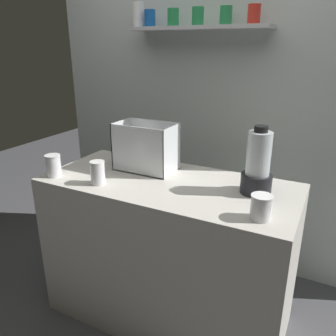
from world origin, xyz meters
TOP-DOWN VIEW (x-y plane):
  - ground_plane at (0.00, 0.00)m, footprint 8.00×8.00m
  - counter at (0.00, 0.00)m, footprint 1.40×0.64m
  - back_wall_unit at (-0.01, 0.77)m, footprint 2.60×0.24m
  - carrot_display_bin at (-0.21, 0.12)m, footprint 0.35×0.21m
  - blender_pitcher at (0.46, 0.07)m, footprint 0.16×0.16m
  - juice_cup_beet_far_left at (-0.62, -0.22)m, footprint 0.09×0.09m
  - juice_cup_pomegranate_left at (-0.32, -0.20)m, footprint 0.08×0.08m
  - juice_cup_beet_middle at (0.55, -0.19)m, footprint 0.09×0.09m

SIDE VIEW (x-z plane):
  - ground_plane at x=0.00m, z-range 0.00..0.00m
  - counter at x=0.00m, z-range 0.00..0.90m
  - juice_cup_beet_middle at x=0.55m, z-range 0.90..1.01m
  - juice_cup_beet_far_left at x=-0.62m, z-range 0.89..1.02m
  - juice_cup_pomegranate_left at x=-0.32m, z-range 0.89..1.02m
  - carrot_display_bin at x=-0.21m, z-range 0.85..1.13m
  - blender_pitcher at x=0.46m, z-range 0.87..1.21m
  - back_wall_unit at x=-0.01m, z-range 0.02..2.52m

